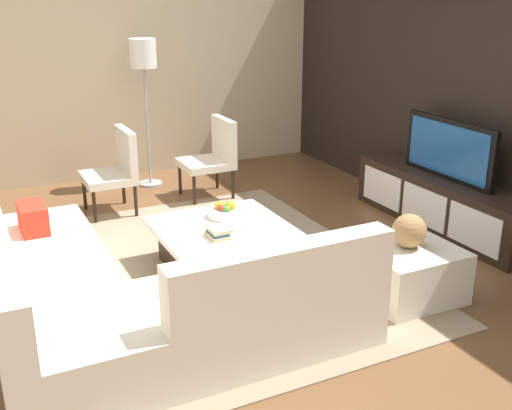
{
  "coord_description": "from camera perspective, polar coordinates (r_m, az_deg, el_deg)",
  "views": [
    {
      "loc": [
        4.26,
        -1.75,
        2.23
      ],
      "look_at": [
        -0.11,
        0.42,
        0.51
      ],
      "focal_mm": 43.45,
      "sensor_mm": 36.0,
      "label": 1
    }
  ],
  "objects": [
    {
      "name": "ground_plane",
      "position": [
        5.12,
        -3.7,
        -6.44
      ],
      "size": [
        14.0,
        14.0,
        0.0
      ],
      "primitive_type": "plane",
      "color": "brown"
    },
    {
      "name": "television",
      "position": [
        6.12,
        17.35,
        4.91
      ],
      "size": [
        1.13,
        0.06,
        0.57
      ],
      "color": "black",
      "rests_on": "media_console"
    },
    {
      "name": "ottoman",
      "position": [
        4.84,
        13.61,
        -5.94
      ],
      "size": [
        0.7,
        0.7,
        0.4
      ],
      "primitive_type": "cube",
      "color": "beige",
      "rests_on": "ground"
    },
    {
      "name": "book_stack",
      "position": [
        4.84,
        -3.49,
        -2.57
      ],
      "size": [
        0.21,
        0.16,
        0.08
      ],
      "color": "#CCB78C",
      "rests_on": "coffee_table"
    },
    {
      "name": "feature_wall_back",
      "position": [
        6.22,
        20.0,
        10.65
      ],
      "size": [
        6.4,
        0.12,
        2.8
      ],
      "primitive_type": "cube",
      "color": "black",
      "rests_on": "ground"
    },
    {
      "name": "accent_chair_far",
      "position": [
        6.89,
        -3.92,
        4.76
      ],
      "size": [
        0.53,
        0.54,
        0.87
      ],
      "rotation": [
        0.0,
        0.0,
        -0.17
      ],
      "color": "black",
      "rests_on": "ground"
    },
    {
      "name": "fruit_bowl",
      "position": [
        5.26,
        -2.95,
        -0.56
      ],
      "size": [
        0.28,
        0.28,
        0.14
      ],
      "color": "silver",
      "rests_on": "coffee_table"
    },
    {
      "name": "coffee_table",
      "position": [
        5.15,
        -3.16,
        -3.77
      ],
      "size": [
        1.0,
        1.05,
        0.38
      ],
      "color": "black",
      "rests_on": "ground"
    },
    {
      "name": "side_wall_left",
      "position": [
        7.75,
        -12.04,
        12.91
      ],
      "size": [
        0.12,
        5.2,
        2.8
      ],
      "primitive_type": "cube",
      "color": "#C6B28E",
      "rests_on": "ground"
    },
    {
      "name": "sectional_couch",
      "position": [
        4.3,
        -12.24,
        -8.03
      ],
      "size": [
        2.54,
        2.32,
        0.81
      ],
      "color": "beige",
      "rests_on": "ground"
    },
    {
      "name": "area_rug",
      "position": [
        5.2,
        -4.13,
        -5.95
      ],
      "size": [
        3.45,
        2.7,
        0.01
      ],
      "primitive_type": "cube",
      "color": "gray",
      "rests_on": "ground"
    },
    {
      "name": "floor_lamp",
      "position": [
        7.21,
        -10.32,
        12.65
      ],
      "size": [
        0.3,
        0.3,
        1.69
      ],
      "color": "#A5A5AA",
      "rests_on": "ground"
    },
    {
      "name": "accent_chair_near",
      "position": [
        6.51,
        -12.73,
        3.49
      ],
      "size": [
        0.55,
        0.5,
        0.87
      ],
      "rotation": [
        0.0,
        0.0,
        -0.14
      ],
      "color": "black",
      "rests_on": "ground"
    },
    {
      "name": "decorative_ball",
      "position": [
        4.71,
        13.92,
        -2.33
      ],
      "size": [
        0.26,
        0.26,
        0.26
      ],
      "primitive_type": "sphere",
      "color": "#997247",
      "rests_on": "ottoman"
    },
    {
      "name": "media_console",
      "position": [
        6.27,
        16.86,
        0.17
      ],
      "size": [
        2.1,
        0.5,
        0.5
      ],
      "color": "black",
      "rests_on": "ground"
    }
  ]
}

